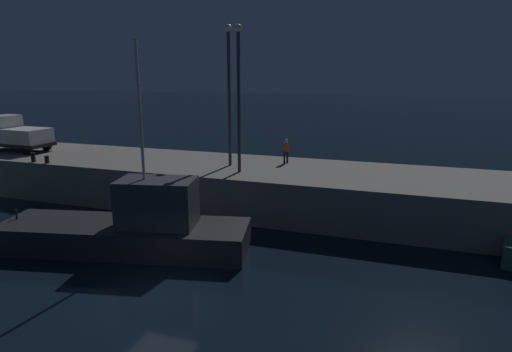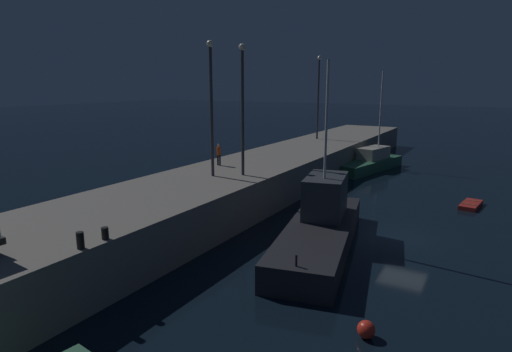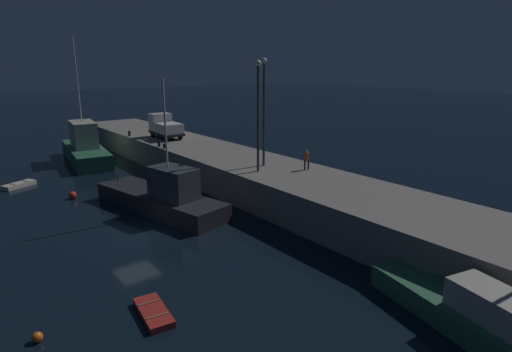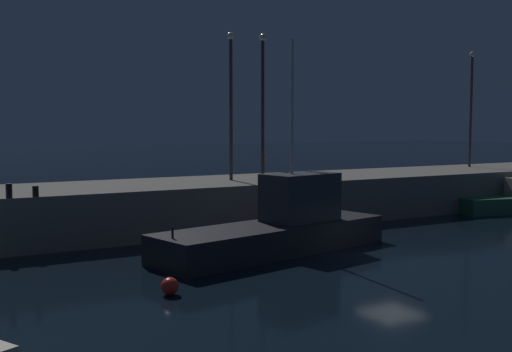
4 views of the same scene
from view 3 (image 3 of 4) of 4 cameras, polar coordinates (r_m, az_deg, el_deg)
ground_plane at (r=28.51m, az=-16.20°, el=-8.01°), size 320.00×320.00×0.00m
pier_quay at (r=34.19m, az=3.03°, el=-1.20°), size 75.14×7.41×2.63m
fishing_trawler_red at (r=20.34m, az=28.14°, el=-16.58°), size 10.15×4.74×9.89m
fishing_boat_blue at (r=51.55m, az=-22.16°, el=3.54°), size 12.91×5.18×13.71m
fishing_boat_white at (r=32.55m, az=-12.51°, el=-2.77°), size 12.50×5.68×9.86m
dinghy_orange_near at (r=43.81m, az=-29.46°, el=-1.05°), size 2.17×2.95×0.42m
rowboat_white_mid at (r=20.20m, az=-13.73°, el=-17.53°), size 2.88×1.46×0.35m
mooring_buoy_near at (r=20.16m, az=-27.54°, el=-18.82°), size 0.44×0.44×0.44m
mooring_buoy_mid at (r=37.97m, az=-23.63°, el=-2.39°), size 0.63×0.63×0.63m
lamp_post_west at (r=34.19m, az=1.08°, el=9.63°), size 0.44×0.44×8.65m
lamp_post_east at (r=32.25m, az=0.28°, el=9.14°), size 0.44×0.44×8.47m
utility_truck at (r=49.06m, az=-12.24°, el=6.55°), size 5.14×2.50×2.64m
dockworker at (r=33.64m, az=6.91°, el=2.38°), size 0.39×0.40×1.62m
bollard_west at (r=51.43m, az=-16.81°, el=5.55°), size 0.28×0.28×0.59m
bollard_central at (r=43.99m, az=-13.01°, el=4.31°), size 0.28×0.28×0.64m
bollard_east at (r=43.00m, az=-12.35°, el=4.00°), size 0.28×0.28×0.48m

